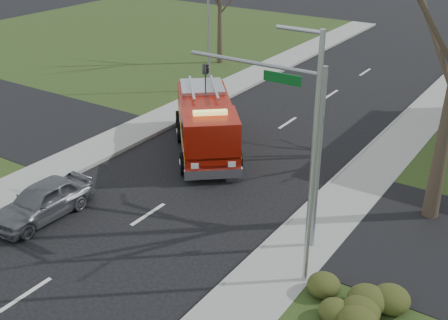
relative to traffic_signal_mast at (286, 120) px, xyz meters
The scene contains 9 objects.
ground 7.18m from the traffic_signal_mast, 163.94° to the right, with size 120.00×120.00×0.00m, color black.
sidewalk_right 4.97m from the traffic_signal_mast, 56.58° to the right, with size 2.40×80.00×0.15m, color gray.
sidewalk_left 12.41m from the traffic_signal_mast, behind, with size 2.40×80.00×0.15m, color gray.
hedge_corner 6.14m from the traffic_signal_mast, 33.41° to the right, with size 2.80×2.00×0.90m, color #2C3513.
traffic_signal_mast is the anchor object (origin of this frame).
streetlight_pole 2.78m from the traffic_signal_mast, 46.02° to the right, with size 1.48×0.16×8.40m.
utility_pole_far 17.38m from the traffic_signal_mast, 133.85° to the left, with size 0.14×0.14×7.00m, color gray.
fire_engine 9.04m from the traffic_signal_mast, 144.40° to the left, with size 6.72×7.32×3.00m.
parked_car_maroon 10.19m from the traffic_signal_mast, 155.32° to the right, with size 1.74×4.34×1.48m, color #56595D.
Camera 1 is at (13.32, -14.50, 11.66)m, focal length 45.00 mm.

